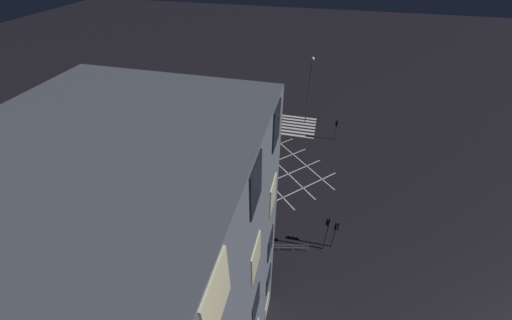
{
  "coord_description": "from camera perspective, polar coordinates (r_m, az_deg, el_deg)",
  "views": [
    {
      "loc": [
        -6.5,
        27.02,
        23.84
      ],
      "look_at": [
        0.0,
        0.0,
        1.46
      ],
      "focal_mm": 20.0,
      "sensor_mm": 36.0,
      "label": 1
    }
  ],
  "objects": [
    {
      "name": "traffic_light_median_south",
      "position": [
        41.38,
        2.03,
        9.03
      ],
      "size": [
        0.36,
        2.33,
        4.49
      ],
      "rotation": [
        0.0,
        0.0,
        1.57
      ],
      "color": "#2D2D30",
      "rests_on": "ground_plane"
    },
    {
      "name": "pedestrian_railing",
      "position": [
        27.98,
        -0.0,
        -17.04
      ],
      "size": [
        9.57,
        2.34,
        1.05
      ],
      "rotation": [
        0.0,
        0.0,
        -2.91
      ],
      "color": "gray",
      "rests_on": "ground_plane"
    },
    {
      "name": "traffic_light_nw_cross",
      "position": [
        27.85,
        15.65,
        -13.21
      ],
      "size": [
        0.36,
        0.39,
        3.5
      ],
      "rotation": [
        0.0,
        0.0,
        -1.57
      ],
      "color": "#2D2D30",
      "rests_on": "ground_plane"
    },
    {
      "name": "traffic_light_sw_main",
      "position": [
        42.18,
        15.79,
        6.59
      ],
      "size": [
        0.39,
        0.36,
        3.24
      ],
      "color": "#2D2D30",
      "rests_on": "ground_plane"
    },
    {
      "name": "street_tree_near",
      "position": [
        49.82,
        -12.12,
        14.22
      ],
      "size": [
        3.71,
        3.71,
        5.62
      ],
      "color": "brown",
      "rests_on": "ground_plane"
    },
    {
      "name": "street_lamp_far",
      "position": [
        43.54,
        10.74,
        15.27
      ],
      "size": [
        0.49,
        0.49,
        10.35
      ],
      "color": "#2D2D30",
      "rests_on": "ground_plane"
    },
    {
      "name": "ground_plane",
      "position": [
        36.61,
        -0.0,
        -1.78
      ],
      "size": [
        200.0,
        200.0,
        0.0
      ],
      "primitive_type": "plane",
      "color": "black"
    },
    {
      "name": "street_lamp_west",
      "position": [
        30.45,
        -29.15,
        -2.29
      ],
      "size": [
        0.62,
        0.62,
        8.02
      ],
      "color": "#2D2D30",
      "rests_on": "ground_plane"
    },
    {
      "name": "road_markings",
      "position": [
        42.39,
        1.76,
        4.61
      ],
      "size": [
        20.02,
        24.52,
        0.01
      ],
      "color": "silver",
      "rests_on": "ground_plane"
    },
    {
      "name": "traffic_light_se_main",
      "position": [
        45.34,
        -7.82,
        10.61
      ],
      "size": [
        2.47,
        0.36,
        3.61
      ],
      "rotation": [
        0.0,
        0.0,
        3.14
      ],
      "color": "#2D2D30",
      "rests_on": "ground_plane"
    },
    {
      "name": "traffic_light_nw_main",
      "position": [
        26.9,
        14.07,
        -12.99
      ],
      "size": [
        0.39,
        0.36,
        4.47
      ],
      "color": "#2D2D30",
      "rests_on": "ground_plane"
    },
    {
      "name": "street_lamp_east",
      "position": [
        22.97,
        -5.88,
        -11.56
      ],
      "size": [
        0.49,
        0.49,
        9.08
      ],
      "color": "#2D2D30",
      "rests_on": "ground_plane"
    }
  ]
}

